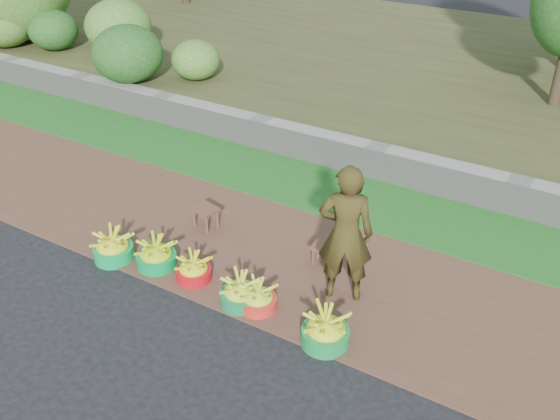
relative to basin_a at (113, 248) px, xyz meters
The scene contains 14 objects.
ground_plane 2.03m from the basin_a, ahead, with size 120.00×120.00×0.00m, color black.
dirt_shoulder 2.30m from the basin_a, 28.37° to the left, with size 80.00×2.50×0.02m, color brown.
grass_verge 3.69m from the basin_a, 56.86° to the left, with size 80.00×1.50×0.04m, color #236620.
retaining_wall 4.43m from the basin_a, 62.89° to the left, with size 80.00×0.35×0.55m, color gray.
earth_bank 9.07m from the basin_a, 77.15° to the left, with size 80.00×10.00×0.50m, color #434422.
basin_a is the anchor object (origin of this frame).
basin_b 0.62m from the basin_a, 14.82° to the left, with size 0.52×0.52×0.38m.
basin_c 1.20m from the basin_a, ahead, with size 0.45×0.45×0.34m.
basin_d 1.97m from the basin_a, ahead, with size 0.50×0.50×0.37m.
basin_e 2.19m from the basin_a, ahead, with size 0.45×0.45×0.34m.
basin_f 3.13m from the basin_a, ahead, with size 0.54×0.54×0.40m.
stool_left 1.37m from the basin_a, 64.52° to the left, with size 0.42×0.36×0.32m.
stool_right 2.77m from the basin_a, 28.27° to the left, with size 0.33×0.26×0.28m.
vendor_woman 3.13m from the basin_a, 16.40° to the left, with size 0.64×0.42×1.76m, color black.
Camera 1 is at (3.36, -4.49, 4.80)m, focal length 40.00 mm.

